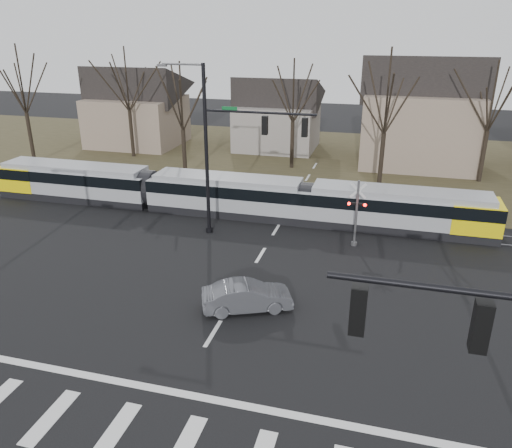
# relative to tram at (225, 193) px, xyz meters

# --- Properties ---
(ground) EXTENTS (140.00, 140.00, 0.00)m
(ground) POSITION_rel_tram_xyz_m (4.07, -16.00, -1.45)
(ground) COLOR black
(grass_verge) EXTENTS (140.00, 28.00, 0.01)m
(grass_verge) POSITION_rel_tram_xyz_m (4.07, 16.00, -1.44)
(grass_verge) COLOR #38331E
(grass_verge) RESTS_ON ground
(crosswalk) EXTENTS (27.00, 2.60, 0.01)m
(crosswalk) POSITION_rel_tram_xyz_m (4.07, -20.00, -1.44)
(crosswalk) COLOR silver
(crosswalk) RESTS_ON ground
(stop_line) EXTENTS (28.00, 0.35, 0.01)m
(stop_line) POSITION_rel_tram_xyz_m (4.07, -17.80, -1.44)
(stop_line) COLOR silver
(stop_line) RESTS_ON ground
(lane_dashes) EXTENTS (0.18, 30.00, 0.01)m
(lane_dashes) POSITION_rel_tram_xyz_m (4.07, -0.00, -1.44)
(lane_dashes) COLOR silver
(lane_dashes) RESTS_ON ground
(rail_pair) EXTENTS (90.00, 1.52, 0.06)m
(rail_pair) POSITION_rel_tram_xyz_m (4.07, -0.20, -1.42)
(rail_pair) COLOR #59595E
(rail_pair) RESTS_ON ground
(tram) EXTENTS (35.05, 2.60, 2.66)m
(tram) POSITION_rel_tram_xyz_m (0.00, 0.00, 0.00)
(tram) COLOR gray
(tram) RESTS_ON ground
(sedan) EXTENTS (4.48, 5.16, 1.35)m
(sedan) POSITION_rel_tram_xyz_m (4.93, -11.75, -0.77)
(sedan) COLOR #4C4D53
(sedan) RESTS_ON ground
(signal_pole_far) EXTENTS (9.28, 0.44, 10.20)m
(signal_pole_far) POSITION_rel_tram_xyz_m (1.66, -3.50, 4.25)
(signal_pole_far) COLOR black
(signal_pole_far) RESTS_ON ground
(rail_crossing_signal) EXTENTS (1.08, 0.36, 4.00)m
(rail_crossing_signal) POSITION_rel_tram_xyz_m (9.07, -3.21, 0.44)
(rail_crossing_signal) COLOR #59595B
(rail_crossing_signal) RESTS_ON ground
(tree_row) EXTENTS (59.20, 7.20, 10.00)m
(tree_row) POSITION_rel_tram_xyz_m (6.07, 10.00, 3.55)
(tree_row) COLOR black
(tree_row) RESTS_ON ground
(house_a) EXTENTS (9.72, 8.64, 8.60)m
(house_a) POSITION_rel_tram_xyz_m (-15.93, 18.00, 3.02)
(house_a) COLOR #826F5E
(house_a) RESTS_ON ground
(house_b) EXTENTS (8.64, 7.56, 7.65)m
(house_b) POSITION_rel_tram_xyz_m (-0.93, 20.00, 2.52)
(house_b) COLOR gray
(house_b) RESTS_ON ground
(house_c) EXTENTS (10.80, 8.64, 10.10)m
(house_c) POSITION_rel_tram_xyz_m (13.07, 17.00, 3.78)
(house_c) COLOR #826F5E
(house_c) RESTS_ON ground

